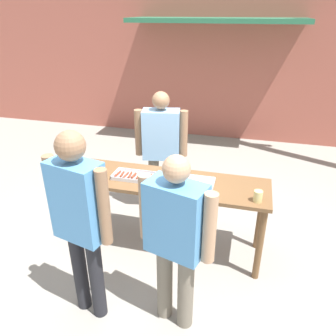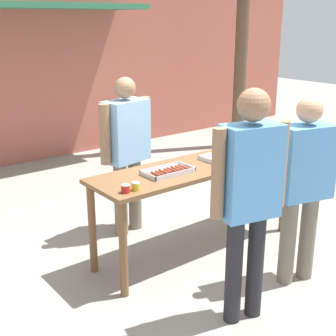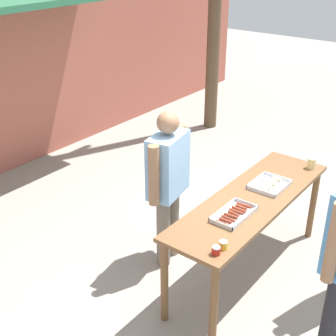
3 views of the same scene
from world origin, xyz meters
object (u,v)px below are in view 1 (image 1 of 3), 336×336
(person_customer_holding_hotdog, at_px, (80,215))
(person_customer_with_cup, at_px, (176,233))
(beer_cup, at_px, (258,196))
(condiment_jar_ketchup, at_px, (87,177))
(food_tray_sausages, at_px, (134,176))
(food_tray_buns, at_px, (195,183))
(person_server_behind_table, at_px, (161,144))
(condiment_jar_mustard, at_px, (79,176))

(person_customer_holding_hotdog, height_order, person_customer_with_cup, person_customer_holding_hotdog)
(beer_cup, bearing_deg, condiment_jar_ketchup, -179.59)
(food_tray_sausages, relative_size, food_tray_buns, 1.18)
(condiment_jar_ketchup, relative_size, beer_cup, 0.61)
(food_tray_buns, xyz_separation_m, person_customer_holding_hotdog, (-0.76, -1.04, 0.16))
(condiment_jar_ketchup, height_order, person_customer_holding_hotdog, person_customer_holding_hotdog)
(person_server_behind_table, height_order, person_customer_holding_hotdog, person_customer_holding_hotdog)
(condiment_jar_ketchup, relative_size, person_server_behind_table, 0.04)
(beer_cup, distance_m, person_customer_with_cup, 1.00)
(condiment_jar_mustard, relative_size, condiment_jar_ketchup, 1.00)
(condiment_jar_mustard, xyz_separation_m, person_server_behind_table, (0.66, 0.99, 0.06))
(condiment_jar_mustard, bearing_deg, person_customer_with_cup, -30.96)
(person_server_behind_table, bearing_deg, person_customer_holding_hotdog, -105.85)
(food_tray_buns, relative_size, person_server_behind_table, 0.23)
(condiment_jar_mustard, relative_size, person_customer_with_cup, 0.04)
(condiment_jar_ketchup, distance_m, person_server_behind_table, 1.14)
(food_tray_sausages, distance_m, condiment_jar_mustard, 0.60)
(food_tray_sausages, relative_size, person_customer_with_cup, 0.28)
(food_tray_sausages, height_order, condiment_jar_ketchup, condiment_jar_ketchup)
(condiment_jar_mustard, bearing_deg, person_server_behind_table, 56.31)
(beer_cup, relative_size, person_customer_with_cup, 0.07)
(food_tray_buns, bearing_deg, condiment_jar_mustard, -171.97)
(condiment_jar_mustard, bearing_deg, beer_cup, 0.24)
(beer_cup, bearing_deg, person_customer_with_cup, -129.19)
(food_tray_buns, bearing_deg, food_tray_sausages, 179.99)
(beer_cup, bearing_deg, person_server_behind_table, 141.78)
(condiment_jar_mustard, bearing_deg, person_customer_holding_hotdog, -60.18)
(condiment_jar_ketchup, bearing_deg, person_server_behind_table, 60.52)
(condiment_jar_ketchup, xyz_separation_m, beer_cup, (1.81, 0.01, 0.02))
(beer_cup, bearing_deg, food_tray_buns, 165.43)
(food_tray_sausages, height_order, food_tray_buns, food_tray_buns)
(beer_cup, xyz_separation_m, person_server_behind_table, (-1.25, 0.98, 0.03))
(condiment_jar_ketchup, bearing_deg, food_tray_sausages, 20.89)
(food_tray_sausages, bearing_deg, person_customer_with_cup, -53.36)
(condiment_jar_mustard, xyz_separation_m, beer_cup, (1.91, 0.01, 0.02))
(food_tray_sausages, relative_size, condiment_jar_ketchup, 6.50)
(food_tray_buns, height_order, condiment_jar_mustard, condiment_jar_mustard)
(condiment_jar_ketchup, relative_size, person_customer_with_cup, 0.04)
(condiment_jar_mustard, height_order, condiment_jar_ketchup, same)
(food_tray_sausages, height_order, condiment_jar_mustard, condiment_jar_mustard)
(condiment_jar_ketchup, xyz_separation_m, person_server_behind_table, (0.56, 0.99, 0.06))
(food_tray_buns, xyz_separation_m, person_server_behind_table, (-0.60, 0.81, 0.07))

